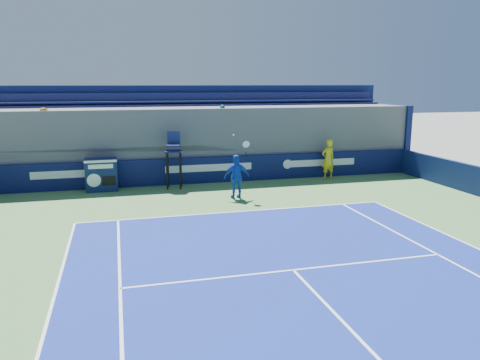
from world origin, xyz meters
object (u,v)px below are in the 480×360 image
object	(u,v)px
tennis_player	(237,177)
ball_person	(328,159)
umpire_chair	(174,153)
match_clock	(101,174)

from	to	relation	value
tennis_player	ball_person	bearing A→B (deg)	27.31
umpire_chair	tennis_player	size ratio (longest dim) A/B	0.96
ball_person	umpire_chair	distance (m)	7.36
umpire_chair	tennis_player	bearing A→B (deg)	-49.85
umpire_chair	tennis_player	world-z (taller)	tennis_player
match_clock	tennis_player	xyz separation A→B (m)	(5.22, -2.76, 0.15)
match_clock	umpire_chair	world-z (taller)	umpire_chair
ball_person	match_clock	xyz separation A→B (m)	(-10.40, 0.09, -0.21)
ball_person	umpire_chair	size ratio (longest dim) A/B	0.76
ball_person	match_clock	distance (m)	10.40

